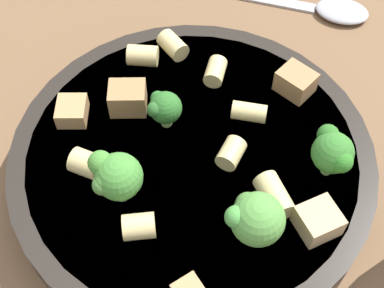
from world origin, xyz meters
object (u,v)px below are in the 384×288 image
object	(u,v)px
chicken_chunk_2	(318,221)
spoon	(321,8)
rigatoni_3	(143,56)
broccoli_floret_1	(333,151)
rigatoni_7	(215,71)
chicken_chunk_3	(293,80)
broccoli_floret_2	(162,108)
rigatoni_2	(274,196)
rigatoni_6	(231,153)
chicken_chunk_4	(72,111)
rigatoni_0	(173,45)
pasta_bowl	(192,164)
rigatoni_5	(87,164)
broccoli_floret_0	(256,218)
rigatoni_1	(139,226)
chicken_chunk_0	(128,98)
broccoli_floret_3	(113,173)
rigatoni_4	(247,110)

from	to	relation	value
chicken_chunk_2	spoon	world-z (taller)	chicken_chunk_2
chicken_chunk_2	spoon	xyz separation A→B (m)	(-0.18, -0.17, -0.04)
rigatoni_3	chicken_chunk_2	bearing A→B (deg)	93.02
broccoli_floret_1	rigatoni_7	xyz separation A→B (m)	(0.01, -0.11, -0.02)
chicken_chunk_3	spoon	bearing A→B (deg)	-146.39
broccoli_floret_1	rigatoni_7	distance (m)	0.11
broccoli_floret_2	rigatoni_2	bearing A→B (deg)	102.67
rigatoni_6	chicken_chunk_4	size ratio (longest dim) A/B	0.87
rigatoni_7	rigatoni_0	bearing A→B (deg)	-75.95
pasta_bowl	rigatoni_5	bearing A→B (deg)	-24.15
rigatoni_2	spoon	size ratio (longest dim) A/B	0.21
broccoli_floret_2	rigatoni_7	xyz separation A→B (m)	(-0.06, -0.01, -0.01)
broccoli_floret_2	rigatoni_0	distance (m)	0.07
broccoli_floret_0	chicken_chunk_2	bearing A→B (deg)	151.31
broccoli_floret_2	rigatoni_3	world-z (taller)	broccoli_floret_2
rigatoni_1	spoon	distance (m)	0.30
rigatoni_0	rigatoni_2	size ratio (longest dim) A/B	0.81
rigatoni_6	chicken_chunk_0	world-z (taller)	chicken_chunk_0
rigatoni_7	pasta_bowl	bearing A→B (deg)	39.20
rigatoni_5	chicken_chunk_4	world-z (taller)	rigatoni_5
broccoli_floret_3	rigatoni_2	xyz separation A→B (m)	(-0.08, 0.07, -0.01)
pasta_bowl	rigatoni_2	xyz separation A→B (m)	(-0.02, 0.06, 0.02)
rigatoni_0	chicken_chunk_4	bearing A→B (deg)	5.91
rigatoni_4	chicken_chunk_0	world-z (taller)	chicken_chunk_0
spoon	rigatoni_0	bearing A→B (deg)	-3.15
chicken_chunk_4	broccoli_floret_0	bearing A→B (deg)	106.45
pasta_bowl	spoon	xyz separation A→B (m)	(-0.21, -0.08, -0.02)
rigatoni_2	chicken_chunk_0	world-z (taller)	chicken_chunk_0
rigatoni_2	chicken_chunk_2	xyz separation A→B (m)	(-0.01, 0.03, 0.00)
spoon	broccoli_floret_1	bearing A→B (deg)	45.00
rigatoni_0	chicken_chunk_3	distance (m)	0.10
chicken_chunk_2	chicken_chunk_4	size ratio (longest dim) A/B	1.05
broccoli_floret_3	rigatoni_7	size ratio (longest dim) A/B	1.75
broccoli_floret_2	spoon	xyz separation A→B (m)	(-0.22, -0.05, -0.05)
pasta_bowl	chicken_chunk_4	world-z (taller)	chicken_chunk_4
broccoli_floret_0	rigatoni_1	size ratio (longest dim) A/B	1.98
rigatoni_1	rigatoni_4	distance (m)	0.12
broccoli_floret_2	rigatoni_4	distance (m)	0.06
rigatoni_1	rigatoni_4	size ratio (longest dim) A/B	0.80
chicken_chunk_3	rigatoni_5	bearing A→B (deg)	-9.34
rigatoni_1	spoon	world-z (taller)	rigatoni_1
rigatoni_1	rigatoni_4	bearing A→B (deg)	-164.16
rigatoni_5	rigatoni_6	xyz separation A→B (m)	(-0.09, 0.05, -0.00)
broccoli_floret_0	rigatoni_6	distance (m)	0.06
pasta_bowl	broccoli_floret_2	xyz separation A→B (m)	(0.00, -0.03, 0.03)
broccoli_floret_0	rigatoni_4	distance (m)	0.10
rigatoni_7	broccoli_floret_1	bearing A→B (deg)	94.87
broccoli_floret_1	rigatoni_6	size ratio (longest dim) A/B	1.80
pasta_bowl	rigatoni_6	bearing A→B (deg)	130.87
rigatoni_4	rigatoni_7	bearing A→B (deg)	-95.71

